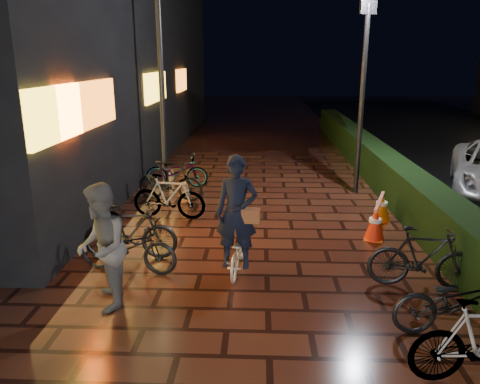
{
  "coord_description": "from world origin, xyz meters",
  "views": [
    {
      "loc": [
        -0.15,
        -5.98,
        3.47
      ],
      "look_at": [
        -0.5,
        2.28,
        1.1
      ],
      "focal_mm": 35.0,
      "sensor_mm": 36.0,
      "label": 1
    }
  ],
  "objects_px": {
    "bystander_person": "(102,247)",
    "cyclist": "(237,230)",
    "cart_assembly": "(423,203)",
    "traffic_barrier": "(379,215)"
  },
  "relations": [
    {
      "from": "bystander_person",
      "to": "cyclist",
      "type": "xyz_separation_m",
      "value": [
        1.85,
        1.22,
        -0.17
      ]
    },
    {
      "from": "cart_assembly",
      "to": "cyclist",
      "type": "bearing_deg",
      "value": -147.41
    },
    {
      "from": "cyclist",
      "to": "traffic_barrier",
      "type": "bearing_deg",
      "value": 37.05
    },
    {
      "from": "bystander_person",
      "to": "cart_assembly",
      "type": "relative_size",
      "value": 1.93
    },
    {
      "from": "cyclist",
      "to": "traffic_barrier",
      "type": "distance_m",
      "value": 3.61
    },
    {
      "from": "cart_assembly",
      "to": "traffic_barrier",
      "type": "bearing_deg",
      "value": -163.01
    },
    {
      "from": "cyclist",
      "to": "cart_assembly",
      "type": "xyz_separation_m",
      "value": [
        3.85,
        2.46,
        -0.26
      ]
    },
    {
      "from": "bystander_person",
      "to": "cart_assembly",
      "type": "height_order",
      "value": "bystander_person"
    },
    {
      "from": "bystander_person",
      "to": "traffic_barrier",
      "type": "distance_m",
      "value": 5.82
    },
    {
      "from": "traffic_barrier",
      "to": "cart_assembly",
      "type": "xyz_separation_m",
      "value": [
        0.99,
        0.3,
        0.16
      ]
    }
  ]
}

